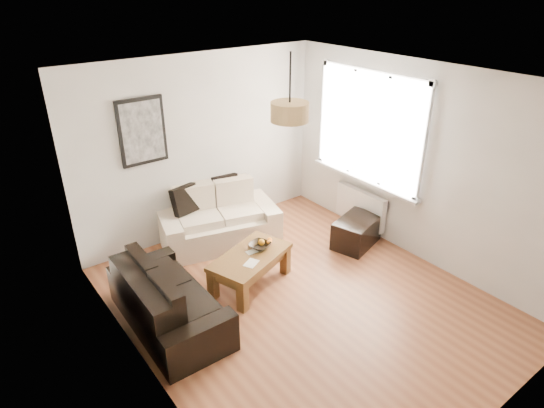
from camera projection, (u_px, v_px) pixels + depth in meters
floor at (302, 300)px, 5.56m from camera, size 4.50×4.50×0.00m
ceiling at (310, 80)px, 4.40m from camera, size 3.80×4.50×0.00m
wall_back at (202, 147)px, 6.58m from camera, size 3.80×0.04×2.60m
wall_front at (509, 312)px, 3.38m from camera, size 3.80×0.04×2.60m
wall_left at (137, 263)px, 3.95m from camera, size 0.04×4.50×2.60m
wall_right at (417, 164)px, 6.01m from camera, size 0.04×4.50×2.60m
window_bay at (370, 127)px, 6.43m from camera, size 0.14×1.90×1.60m
radiator at (360, 207)px, 6.95m from camera, size 0.10×0.90×0.52m
poster at (142, 132)px, 5.92m from camera, size 0.62×0.04×0.87m
pendant_shade at (290, 112)px, 4.78m from camera, size 0.40×0.40×0.20m
loveseat_cream at (218, 216)px, 6.61m from camera, size 1.81×1.28×0.81m
sofa_leather at (168, 297)px, 5.04m from camera, size 0.82×1.64×0.70m
coffee_table at (251, 270)px, 5.75m from camera, size 1.18×0.89×0.43m
ottoman at (356, 232)px, 6.62m from camera, size 0.81×0.64×0.41m
cushion_left at (185, 200)px, 6.40m from camera, size 0.40×0.19×0.39m
cushion_right at (226, 188)px, 6.77m from camera, size 0.39×0.16×0.38m
fruit_bowl at (260, 246)px, 5.79m from camera, size 0.33×0.33×0.06m
orange_a at (269, 242)px, 5.85m from camera, size 0.07×0.07×0.07m
orange_b at (270, 240)px, 5.90m from camera, size 0.07×0.07×0.07m
orange_c at (261, 242)px, 5.85m from camera, size 0.10×0.10×0.08m
papers at (251, 263)px, 5.49m from camera, size 0.22×0.20×0.01m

